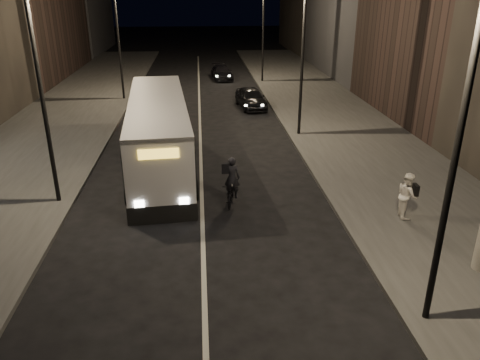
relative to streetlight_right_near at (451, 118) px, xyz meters
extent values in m
plane|color=black|center=(-5.33, 4.00, -5.36)|extent=(180.00, 180.00, 0.00)
cube|color=#343532|center=(3.17, 18.00, -5.28)|extent=(7.00, 70.00, 0.16)
cube|color=#343532|center=(-13.83, 18.00, -5.28)|extent=(7.00, 70.00, 0.16)
cylinder|color=black|center=(0.27, 0.00, -1.20)|extent=(0.16, 0.16, 8.00)
cylinder|color=black|center=(0.27, 16.00, -1.20)|extent=(0.16, 0.16, 8.00)
cylinder|color=black|center=(0.27, 32.00, -1.20)|extent=(0.16, 0.16, 8.00)
cylinder|color=black|center=(-10.93, 8.00, -1.20)|extent=(0.16, 0.16, 8.00)
cylinder|color=black|center=(-10.93, 26.00, -1.20)|extent=(0.16, 0.16, 8.00)
cube|color=silver|center=(-7.23, 11.90, -3.78)|extent=(3.43, 12.01, 3.16)
cube|color=black|center=(-7.23, 11.90, -3.34)|extent=(3.47, 11.62, 1.14)
cube|color=silver|center=(-7.23, 11.90, -2.25)|extent=(3.45, 12.01, 0.18)
cube|color=gold|center=(-6.74, 6.00, -2.70)|extent=(1.39, 0.23, 0.35)
cylinder|color=black|center=(-8.12, 7.67, -4.87)|extent=(0.43, 1.01, 0.99)
cylinder|color=black|center=(-5.66, 7.87, -4.87)|extent=(0.43, 1.01, 0.99)
cylinder|color=black|center=(-8.77, 15.54, -4.87)|extent=(0.43, 1.01, 0.99)
cylinder|color=black|center=(-6.31, 15.74, -4.87)|extent=(0.43, 1.01, 0.99)
imported|color=black|center=(-4.16, 7.47, -4.90)|extent=(0.90, 1.82, 0.91)
imported|color=black|center=(-4.16, 7.27, -4.19)|extent=(0.67, 0.50, 1.67)
imported|color=white|center=(2.03, 5.49, -4.36)|extent=(0.74, 0.89, 1.69)
imported|color=black|center=(-1.73, 22.90, -4.66)|extent=(2.18, 4.30, 1.40)
imported|color=#3A3B3D|center=(-8.93, 25.70, -4.71)|extent=(1.75, 4.06, 1.30)
imported|color=black|center=(-3.21, 33.87, -4.77)|extent=(2.09, 4.24, 1.19)
camera|label=1|loc=(-5.27, -9.20, 2.60)|focal=35.00mm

